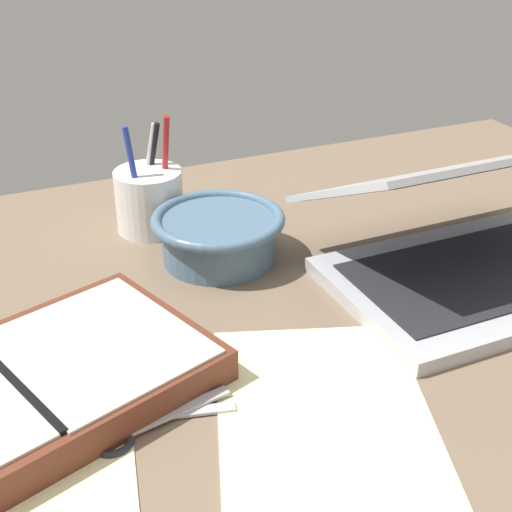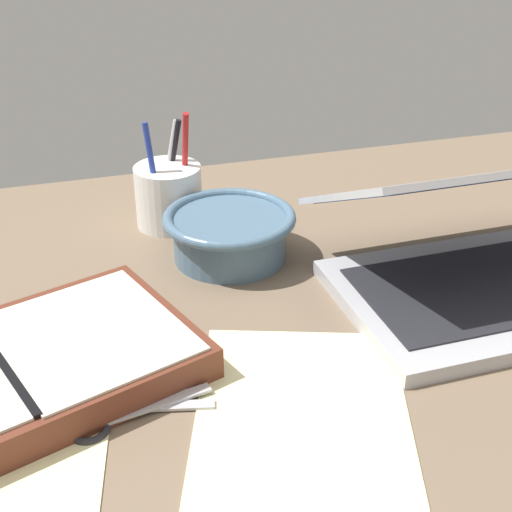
{
  "view_description": "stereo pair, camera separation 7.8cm",
  "coord_description": "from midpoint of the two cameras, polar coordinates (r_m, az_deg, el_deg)",
  "views": [
    {
      "loc": [
        -29.23,
        -58.05,
        46.43
      ],
      "look_at": [
        -1.71,
        4.69,
        9.0
      ],
      "focal_mm": 50.0,
      "sensor_mm": 36.0,
      "label": 1
    },
    {
      "loc": [
        -21.92,
        -60.77,
        46.43
      ],
      "look_at": [
        -1.71,
        4.69,
        9.0
      ],
      "focal_mm": 50.0,
      "sensor_mm": 36.0,
      "label": 2
    }
  ],
  "objects": [
    {
      "name": "bowl",
      "position": [
        0.91,
        0.33,
        1.82
      ],
      "size": [
        16.94,
        16.94,
        6.32
      ],
      "color": "slate",
      "rests_on": "desk_top"
    },
    {
      "name": "paper_sheet_front",
      "position": [
        0.67,
        7.17,
        -13.25
      ],
      "size": [
        28.07,
        33.62,
        0.16
      ],
      "primitive_type": "cube",
      "rotation": [
        0.0,
        0.0,
        -0.34
      ],
      "color": "#F4EFB2",
      "rests_on": "desk_top"
    },
    {
      "name": "pen_cup",
      "position": [
        1.0,
        -4.78,
        4.88
      ],
      "size": [
        9.25,
        9.25,
        16.53
      ],
      "color": "white",
      "rests_on": "desk_top"
    },
    {
      "name": "planner",
      "position": [
        0.71,
        -16.53,
        -9.46
      ],
      "size": [
        40.97,
        31.24,
        4.0
      ],
      "rotation": [
        0.0,
        0.0,
        0.33
      ],
      "color": "brown",
      "rests_on": "desk_top"
    },
    {
      "name": "desk_top",
      "position": [
        0.79,
        5.05,
        -6.56
      ],
      "size": [
        140.0,
        100.0,
        2.0
      ],
      "primitive_type": "cube",
      "color": "#75604C",
      "rests_on": "ground"
    },
    {
      "name": "scissors",
      "position": [
        0.67,
        -8.59,
        -12.62
      ],
      "size": [
        13.75,
        6.64,
        0.8
      ],
      "rotation": [
        0.0,
        0.0,
        -0.03
      ],
      "color": "#B7B7BC",
      "rests_on": "desk_top"
    },
    {
      "name": "laptop",
      "position": [
        0.88,
        20.17,
        0.21
      ],
      "size": [
        34.99,
        29.91,
        17.98
      ],
      "rotation": [
        0.0,
        0.0,
        0.01
      ],
      "color": "#B7B7BC",
      "rests_on": "desk_top"
    }
  ]
}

